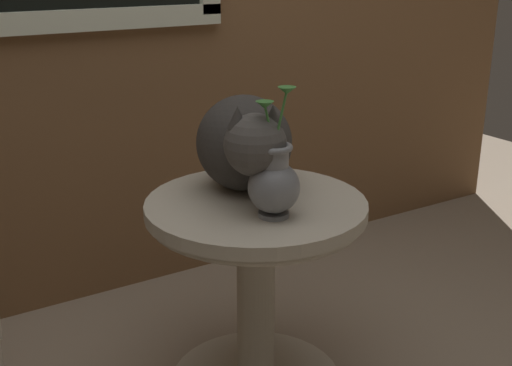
% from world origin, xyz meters
% --- Properties ---
extents(wicker_side_table, '(0.59, 0.59, 0.58)m').
position_xyz_m(wicker_side_table, '(0.15, 0.09, 0.39)').
color(wicker_side_table, '#B2A893').
rests_on(wicker_side_table, ground_plane).
extents(cat, '(0.35, 0.56, 0.27)m').
position_xyz_m(cat, '(0.16, 0.17, 0.72)').
color(cat, '#33302D').
rests_on(cat, wicker_side_table).
extents(pewter_vase_with_ivy, '(0.13, 0.13, 0.33)m').
position_xyz_m(pewter_vase_with_ivy, '(0.13, -0.02, 0.68)').
color(pewter_vase_with_ivy, slate).
rests_on(pewter_vase_with_ivy, wicker_side_table).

